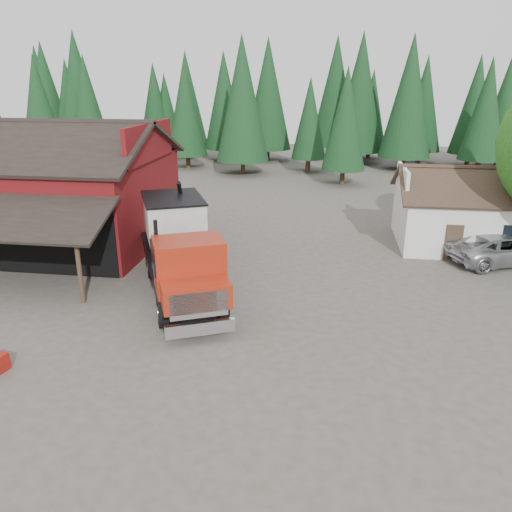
# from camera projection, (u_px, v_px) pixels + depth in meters

# --- Properties ---
(ground) EXTENTS (120.00, 120.00, 0.00)m
(ground) POSITION_uv_depth(u_px,v_px,m) (195.00, 334.00, 19.11)
(ground) COLOR #4E483D
(ground) RESTS_ON ground
(red_barn) EXTENTS (12.80, 13.63, 7.18)m
(red_barn) POSITION_uv_depth(u_px,v_px,m) (54.00, 198.00, 28.95)
(red_barn) COLOR maroon
(red_barn) RESTS_ON ground
(farmhouse) EXTENTS (8.60, 6.42, 4.65)m
(farmhouse) POSITION_uv_depth(u_px,v_px,m) (470.00, 217.00, 28.89)
(farmhouse) COLOR silver
(farmhouse) RESTS_ON ground
(conifer_backdrop) EXTENTS (76.00, 16.00, 16.00)m
(conifer_backdrop) POSITION_uv_depth(u_px,v_px,m) (288.00, 163.00, 58.26)
(conifer_backdrop) COLOR #10321C
(conifer_backdrop) RESTS_ON ground
(near_pine_a) EXTENTS (4.40, 4.40, 11.40)m
(near_pine_a) POSITION_uv_depth(u_px,v_px,m) (40.00, 112.00, 46.09)
(near_pine_a) COLOR #382619
(near_pine_a) RESTS_ON ground
(near_pine_b) EXTENTS (3.96, 3.96, 10.40)m
(near_pine_b) POSITION_uv_depth(u_px,v_px,m) (346.00, 119.00, 44.28)
(near_pine_b) COLOR #382619
(near_pine_b) RESTS_ON ground
(near_pine_d) EXTENTS (5.28, 5.28, 13.40)m
(near_pine_d) POSITION_uv_depth(u_px,v_px,m) (242.00, 99.00, 48.88)
(near_pine_d) COLOR #382619
(near_pine_d) RESTS_ON ground
(feed_truck) EXTENTS (6.70, 10.51, 4.65)m
(feed_truck) POSITION_uv_depth(u_px,v_px,m) (180.00, 246.00, 22.37)
(feed_truck) COLOR black
(feed_truck) RESTS_ON ground
(silver_car) EXTENTS (6.27, 4.60, 1.58)m
(silver_car) POSITION_uv_depth(u_px,v_px,m) (502.00, 249.00, 26.25)
(silver_car) COLOR #B1B3BA
(silver_car) RESTS_ON ground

